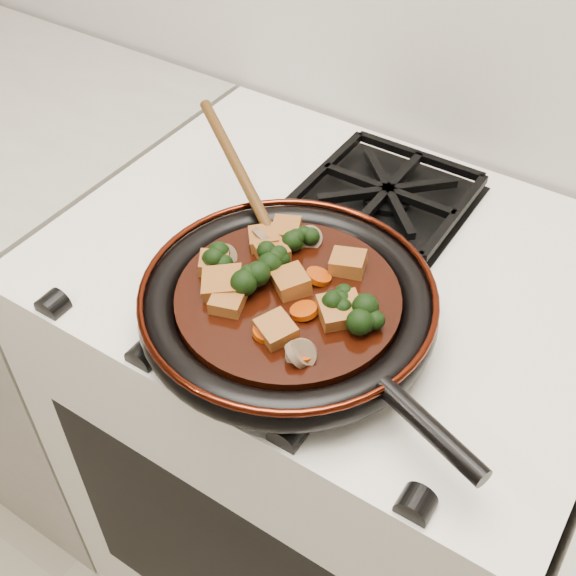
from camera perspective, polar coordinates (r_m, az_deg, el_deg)
The scene contains 34 objects.
stove at distance 1.32m, azimuth 3.03°, elevation -12.13°, with size 0.76×0.60×0.90m, color white.
burner_grate_front at distance 0.88m, azimuth -0.52°, elevation -1.90°, with size 0.23×0.23×0.03m, color black, non-canonical shape.
burner_grate_back at distance 1.07m, azimuth 7.86°, elevation 7.28°, with size 0.23×0.23×0.03m, color black, non-canonical shape.
skillet at distance 0.85m, azimuth 0.08°, elevation -1.33°, with size 0.46×0.35×0.05m.
braising_sauce at distance 0.85m, azimuth -0.00°, elevation -1.01°, with size 0.26×0.26×0.02m, color black.
tofu_cube_0 at distance 0.84m, azimuth 0.22°, elevation 0.44°, with size 0.04×0.04×0.02m, color #915521.
tofu_cube_1 at distance 0.81m, azimuth 4.14°, elevation -1.88°, with size 0.04×0.05×0.02m, color #915521.
tofu_cube_2 at distance 0.87m, azimuth -5.90°, elevation 1.89°, with size 0.03×0.03×0.02m, color #915521.
tofu_cube_3 at distance 0.91m, azimuth -0.15°, elevation 4.50°, with size 0.04×0.03×0.02m, color #915521.
tofu_cube_4 at distance 0.90m, azimuth -1.89°, elevation 3.89°, with size 0.04×0.04×0.02m, color #915521.
tofu_cube_5 at distance 0.82m, azimuth -4.78°, elevation -1.08°, with size 0.04×0.04×0.02m, color #915521.
tofu_cube_6 at distance 0.88m, azimuth -1.31°, elevation 2.84°, with size 0.04×0.04×0.02m, color #915521.
tofu_cube_7 at distance 0.84m, azimuth -5.16°, elevation 0.26°, with size 0.04×0.05×0.02m, color #915521.
tofu_cube_8 at distance 0.82m, azimuth 4.14°, elevation -1.42°, with size 0.03×0.03×0.02m, color #915521.
tofu_cube_9 at distance 0.87m, azimuth 4.75°, elevation 1.94°, with size 0.04×0.04×0.02m, color #915521.
tofu_cube_10 at distance 0.79m, azimuth -0.94°, elevation -3.39°, with size 0.04×0.04×0.02m, color #915521.
broccoli_floret_0 at distance 0.89m, azimuth 0.97°, elevation 3.90°, with size 0.05×0.05×0.05m, color black, non-canonical shape.
broccoli_floret_1 at distance 0.82m, azimuth 4.44°, elevation -1.33°, with size 0.06×0.06×0.05m, color black, non-canonical shape.
broccoli_floret_2 at distance 0.80m, azimuth 6.40°, elevation -2.64°, with size 0.06×0.06×0.05m, color black, non-canonical shape.
broccoli_floret_3 at distance 0.88m, azimuth -5.46°, elevation 2.31°, with size 0.06×0.06×0.05m, color black, non-canonical shape.
broccoli_floret_4 at distance 0.84m, azimuth -3.16°, elevation 0.47°, with size 0.06×0.06×0.05m, color black, non-canonical shape.
broccoli_floret_5 at distance 0.87m, azimuth -1.07°, elevation 2.24°, with size 0.06×0.06×0.05m, color black, non-canonical shape.
carrot_coin_0 at distance 0.77m, azimuth 1.08°, elevation -5.05°, with size 0.03×0.03×0.01m, color #A33404.
carrot_coin_1 at distance 0.86m, azimuth -0.84°, elevation 1.46°, with size 0.03×0.03×0.01m, color #A33404.
carrot_coin_2 at distance 0.79m, azimuth -1.79°, elevation -3.49°, with size 0.03×0.03×0.01m, color #A33404.
carrot_coin_3 at distance 0.90m, azimuth -1.19°, elevation 3.86°, with size 0.03×0.03×0.01m, color #A33404.
carrot_coin_4 at distance 0.81m, azimuth 1.27°, elevation -1.81°, with size 0.03×0.03×0.01m, color #A33404.
carrot_coin_5 at distance 0.85m, azimuth 2.40°, elevation 0.92°, with size 0.03×0.03×0.01m, color #A33404.
mushroom_slice_0 at distance 0.88m, azimuth -5.11°, elevation 2.45°, with size 0.03×0.03×0.01m, color brown.
mushroom_slice_1 at distance 0.90m, azimuth 1.73°, elevation 3.98°, with size 0.03×0.03×0.01m, color brown.
mushroom_slice_2 at distance 0.90m, azimuth -1.83°, elevation 3.96°, with size 0.04×0.04×0.01m, color brown.
mushroom_slice_3 at distance 0.77m, azimuth 0.73°, elevation -5.28°, with size 0.03×0.03×0.01m, color brown.
mushroom_slice_4 at distance 0.77m, azimuth 1.04°, elevation -5.25°, with size 0.03×0.03×0.01m, color brown.
wooden_spoon at distance 0.94m, azimuth -2.76°, elevation 7.10°, with size 0.15×0.11×0.26m.
Camera 1 is at (0.34, 1.04, 1.55)m, focal length 45.00 mm.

